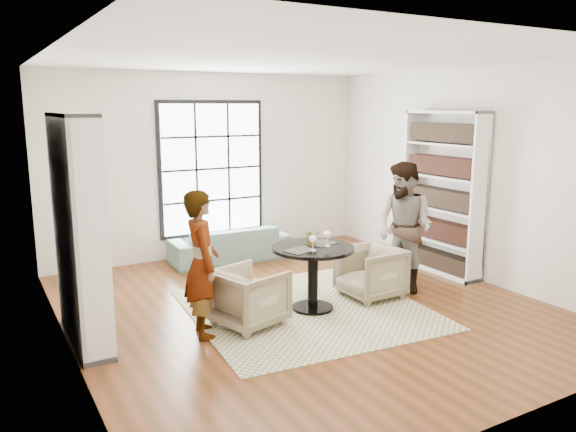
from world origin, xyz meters
TOP-DOWN VIEW (x-y plane):
  - ground at (0.00, 0.00)m, footprint 6.00×6.00m
  - room_shell at (0.00, 0.54)m, footprint 6.00×6.01m
  - rug at (-0.03, -0.09)m, footprint 2.96×2.96m
  - pedestal_table at (0.03, -0.12)m, footprint 1.00×1.00m
  - sofa at (0.06, 2.45)m, footprint 1.91×0.80m
  - armchair_left at (-0.86, -0.18)m, footprint 0.91×0.89m
  - armchair_right at (0.93, -0.10)m, footprint 0.75×0.73m
  - person_left at (-1.41, -0.18)m, footprint 0.48×0.64m
  - person_right at (1.48, -0.10)m, footprint 0.83×0.97m
  - placemat_left at (-0.20, -0.20)m, footprint 0.40×0.35m
  - placemat_right at (0.21, -0.04)m, footprint 0.40×0.35m
  - cutlery_left at (-0.20, -0.20)m, footprint 0.20×0.25m
  - cutlery_right at (0.21, -0.04)m, footprint 0.20×0.25m
  - wine_glass_left at (-0.08, -0.29)m, footprint 0.09×0.09m
  - wine_glass_right at (0.19, -0.19)m, footprint 0.09×0.09m
  - flower_centerpiece at (0.05, -0.07)m, footprint 0.21×0.18m

SIDE VIEW (x-z plane):
  - ground at x=0.00m, z-range 0.00..0.00m
  - rug at x=-0.03m, z-range 0.00..0.01m
  - sofa at x=0.06m, z-range 0.00..0.55m
  - armchair_left at x=-0.86m, z-range 0.00..0.67m
  - armchair_right at x=0.93m, z-range 0.00..0.67m
  - pedestal_table at x=0.03m, z-range 0.18..0.97m
  - placemat_left at x=-0.20m, z-range 0.80..0.80m
  - placemat_right at x=0.21m, z-range 0.80..0.80m
  - person_left at x=-1.41m, z-range 0.00..1.60m
  - cutlery_left at x=-0.20m, z-range 0.80..0.81m
  - cutlery_right at x=0.21m, z-range 0.80..0.81m
  - person_right at x=1.48m, z-range 0.00..1.75m
  - flower_centerpiece at x=0.05m, z-range 0.80..1.01m
  - wine_glass_left at x=-0.08m, z-range 0.84..1.03m
  - wine_glass_right at x=0.19m, z-range 0.84..1.03m
  - room_shell at x=0.00m, z-range -1.74..4.26m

